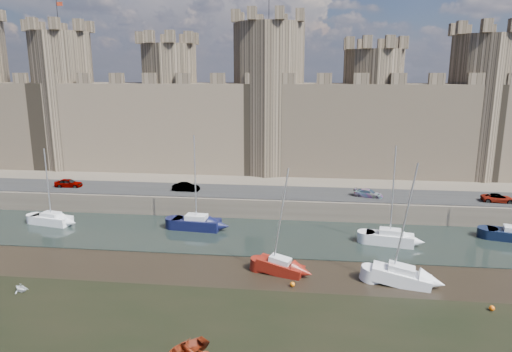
# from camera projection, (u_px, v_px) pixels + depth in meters

# --- Properties ---
(water_channel) EXTENTS (160.00, 12.00, 0.08)m
(water_channel) POSITION_uv_depth(u_px,v_px,m) (231.00, 235.00, 52.09)
(water_channel) COLOR black
(water_channel) RESTS_ON ground
(quay) EXTENTS (160.00, 60.00, 2.50)m
(quay) POSITION_uv_depth(u_px,v_px,m) (263.00, 163.00, 86.67)
(quay) COLOR #4C443A
(quay) RESTS_ON ground
(road) EXTENTS (160.00, 7.00, 0.10)m
(road) POSITION_uv_depth(u_px,v_px,m) (244.00, 192.00, 61.21)
(road) COLOR black
(road) RESTS_ON quay
(castle) EXTENTS (108.50, 11.00, 29.00)m
(castle) POSITION_uv_depth(u_px,v_px,m) (252.00, 114.00, 72.80)
(castle) COLOR #42382B
(castle) RESTS_ON quay
(car_0) EXTENTS (3.75, 1.64, 1.26)m
(car_0) POSITION_uv_depth(u_px,v_px,m) (69.00, 183.00, 63.41)
(car_0) COLOR gray
(car_0) RESTS_ON quay
(car_1) EXTENTS (3.65, 1.35, 1.19)m
(car_1) POSITION_uv_depth(u_px,v_px,m) (186.00, 187.00, 61.34)
(car_1) COLOR gray
(car_1) RESTS_ON quay
(car_2) EXTENTS (3.90, 2.39, 1.06)m
(car_2) POSITION_uv_depth(u_px,v_px,m) (368.00, 193.00, 58.43)
(car_2) COLOR gray
(car_2) RESTS_ON quay
(car_3) EXTENTS (4.04, 2.17, 1.08)m
(car_3) POSITION_uv_depth(u_px,v_px,m) (498.00, 198.00, 56.12)
(car_3) COLOR gray
(car_3) RESTS_ON quay
(sailboat_0) EXTENTS (5.28, 2.89, 9.34)m
(sailboat_0) POSITION_uv_depth(u_px,v_px,m) (51.00, 219.00, 55.57)
(sailboat_0) COLOR white
(sailboat_0) RESTS_ON ground
(sailboat_1) EXTENTS (5.75, 2.68, 11.16)m
(sailboat_1) POSITION_uv_depth(u_px,v_px,m) (197.00, 223.00, 53.77)
(sailboat_1) COLOR black
(sailboat_1) RESTS_ON ground
(sailboat_2) EXTENTS (5.24, 2.81, 10.73)m
(sailboat_2) POSITION_uv_depth(u_px,v_px,m) (390.00, 237.00, 49.06)
(sailboat_2) COLOR silver
(sailboat_2) RESTS_ON ground
(sailboat_4) EXTENTS (4.59, 2.82, 10.04)m
(sailboat_4) POSITION_uv_depth(u_px,v_px,m) (280.00, 266.00, 42.09)
(sailboat_4) COLOR maroon
(sailboat_4) RESTS_ON ground
(sailboat_5) EXTENTS (5.37, 2.99, 10.94)m
(sailboat_5) POSITION_uv_depth(u_px,v_px,m) (401.00, 276.00, 39.97)
(sailboat_5) COLOR white
(sailboat_5) RESTS_ON ground
(dinghy_3) EXTENTS (1.73, 1.62, 0.73)m
(dinghy_3) POSITION_uv_depth(u_px,v_px,m) (21.00, 288.00, 38.59)
(dinghy_3) COLOR white
(dinghy_3) RESTS_ON ground
(dinghy_4) EXTENTS (3.95, 4.03, 0.68)m
(dinghy_4) POSITION_uv_depth(u_px,v_px,m) (185.00, 350.00, 30.03)
(dinghy_4) COLOR maroon
(dinghy_4) RESTS_ON ground
(buoy_1) EXTENTS (0.44, 0.44, 0.44)m
(buoy_1) POSITION_uv_depth(u_px,v_px,m) (292.00, 284.00, 39.58)
(buoy_1) COLOR orange
(buoy_1) RESTS_ON ground
(buoy_3) EXTENTS (0.43, 0.43, 0.43)m
(buoy_3) POSITION_uv_depth(u_px,v_px,m) (492.00, 308.00, 35.58)
(buoy_3) COLOR #ED5B0A
(buoy_3) RESTS_ON ground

